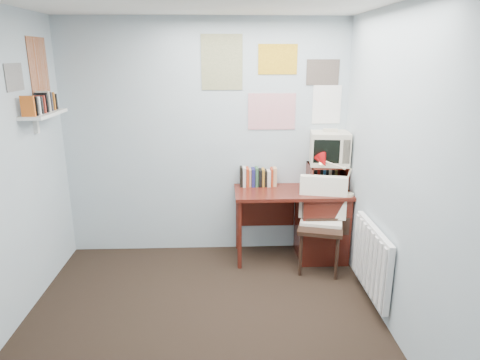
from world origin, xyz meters
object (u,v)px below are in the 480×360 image
object	(u,v)px
tv_riser	(327,176)
wall_shelf	(44,114)
radiator	(372,260)
desk_chair	(321,228)
crt_tv	(330,146)
desk_lamp	(350,178)
desk	(316,222)

from	to	relation	value
tv_riser	wall_shelf	bearing A→B (deg)	-169.68
radiator	desk_chair	bearing A→B (deg)	116.38
crt_tv	radiator	xyz separation A→B (m)	(0.16, -1.06, -0.78)
radiator	tv_riser	bearing A→B (deg)	99.28
desk_chair	radiator	size ratio (longest dim) A/B	1.15
crt_tv	radiator	distance (m)	1.32
crt_tv	radiator	size ratio (longest dim) A/B	0.50
desk_lamp	tv_riser	size ratio (longest dim) A/B	0.91
desk_chair	radiator	xyz separation A→B (m)	(0.31, -0.62, -0.04)
radiator	desk_lamp	bearing A→B (deg)	91.58
crt_tv	desk_lamp	bearing A→B (deg)	-59.89
desk_lamp	crt_tv	distance (m)	0.44
desk_lamp	crt_tv	xyz separation A→B (m)	(-0.14, 0.34, 0.26)
tv_riser	crt_tv	distance (m)	0.31
desk_lamp	tv_riser	distance (m)	0.35
desk	wall_shelf	size ratio (longest dim) A/B	1.94
desk_lamp	radiator	world-z (taller)	desk_lamp
desk	radiator	distance (m)	0.97
desk	tv_riser	size ratio (longest dim) A/B	3.00
desk	desk_lamp	bearing A→B (deg)	-37.36
desk_chair	tv_riser	distance (m)	0.61
desk_lamp	crt_tv	bearing A→B (deg)	114.20
wall_shelf	tv_riser	bearing A→B (deg)	10.32
desk_lamp	desk	bearing A→B (deg)	144.46
crt_tv	radiator	world-z (taller)	crt_tv
desk	tv_riser	distance (m)	0.51
desk	desk_lamp	world-z (taller)	desk_lamp
desk_lamp	tv_riser	world-z (taller)	desk_lamp
desk	desk_lamp	size ratio (longest dim) A/B	3.28
desk	radiator	size ratio (longest dim) A/B	1.50
desk_lamp	wall_shelf	xyz separation A→B (m)	(-2.84, -0.17, 0.68)
desk_lamp	radiator	xyz separation A→B (m)	(0.02, -0.72, -0.52)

